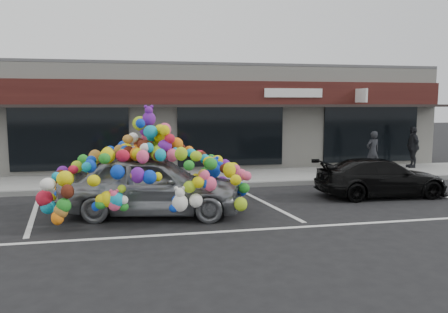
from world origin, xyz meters
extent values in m
plane|color=black|center=(0.00, 0.00, 0.00)|extent=(90.00, 90.00, 0.00)
cube|color=silver|center=(0.00, 8.50, 2.10)|extent=(24.00, 6.00, 4.20)
cube|color=#59595B|center=(0.00, 8.50, 4.25)|extent=(24.00, 6.00, 0.12)
cube|color=#34100E|center=(0.00, 5.42, 3.15)|extent=(24.00, 0.18, 0.90)
cube|color=black|center=(0.00, 4.90, 2.65)|extent=(24.00, 1.20, 0.10)
cube|color=white|center=(8.20, 4.95, 3.05)|extent=(0.08, 0.95, 0.55)
cube|color=white|center=(5.50, 5.30, 3.15)|extent=(2.40, 0.04, 0.35)
cube|color=black|center=(-3.00, 5.47, 1.45)|extent=(4.20, 0.12, 2.30)
cube|color=black|center=(3.00, 5.47, 1.45)|extent=(4.20, 0.12, 2.30)
cube|color=black|center=(9.00, 5.47, 1.45)|extent=(4.20, 0.12, 2.30)
cube|color=gray|center=(0.00, 4.00, 0.07)|extent=(26.00, 3.00, 0.15)
cube|color=slate|center=(0.00, 2.50, 0.07)|extent=(26.00, 0.18, 0.16)
cube|color=silver|center=(-3.20, 0.20, 0.00)|extent=(0.73, 4.37, 0.01)
cube|color=silver|center=(2.80, 0.20, 0.00)|extent=(0.73, 4.37, 0.01)
cube|color=silver|center=(8.20, 0.20, 0.00)|extent=(0.73, 4.37, 0.01)
cube|color=silver|center=(2.00, -2.30, 0.00)|extent=(14.00, 0.12, 0.01)
imported|color=#AAB1B5|center=(-0.30, -0.52, 0.75)|extent=(2.59, 4.66, 1.50)
ellipsoid|color=red|center=(-0.30, -0.52, 2.06)|extent=(1.66, 2.07, 1.12)
sphere|color=#E9FF20|center=(1.24, -0.67, 1.08)|extent=(0.34, 0.34, 0.34)
sphere|color=blue|center=(0.30, -1.49, 0.55)|extent=(0.36, 0.36, 0.36)
sphere|color=green|center=(-1.10, 0.43, 0.60)|extent=(0.30, 0.30, 0.30)
sphere|color=#F05975|center=(-0.30, -0.52, 2.57)|extent=(0.32, 0.32, 0.32)
sphere|color=yellow|center=(-1.62, -0.42, 1.09)|extent=(0.30, 0.30, 0.30)
imported|color=black|center=(6.42, 0.33, 0.56)|extent=(1.73, 3.92, 1.12)
imported|color=#232329|center=(8.22, 3.93, 0.92)|extent=(0.61, 0.46, 1.54)
imported|color=#26242A|center=(10.32, 4.49, 0.98)|extent=(1.03, 0.57, 1.66)
camera|label=1|loc=(-0.66, -11.19, 2.72)|focal=35.00mm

